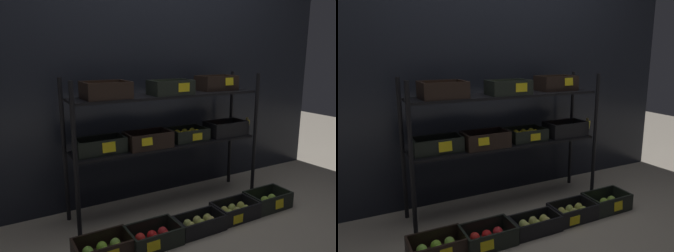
% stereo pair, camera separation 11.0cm
% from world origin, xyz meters
% --- Properties ---
extents(ground_plane, '(10.00, 10.00, 0.00)m').
position_xyz_m(ground_plane, '(0.00, 0.00, 0.00)').
color(ground_plane, gray).
extents(storefront_wall, '(4.02, 0.12, 2.10)m').
position_xyz_m(storefront_wall, '(0.00, 0.37, 1.05)').
color(storefront_wall, black).
rests_on(storefront_wall, ground_plane).
extents(display_rack, '(1.73, 0.37, 1.13)m').
position_xyz_m(display_rack, '(0.01, -0.01, 0.77)').
color(display_rack, black).
rests_on(display_rack, ground_plane).
extents(crate_ground_apple_green, '(0.37, 0.24, 0.13)m').
position_xyz_m(crate_ground_apple_green, '(-0.73, -0.44, 0.05)').
color(crate_ground_apple_green, black).
rests_on(crate_ground_apple_green, ground_plane).
extents(crate_ground_apple_red, '(0.36, 0.25, 0.13)m').
position_xyz_m(crate_ground_apple_red, '(-0.38, -0.47, 0.05)').
color(crate_ground_apple_red, black).
rests_on(crate_ground_apple_red, ground_plane).
extents(crate_ground_pear, '(0.37, 0.20, 0.12)m').
position_xyz_m(crate_ground_pear, '(-0.00, -0.48, 0.05)').
color(crate_ground_pear, black).
rests_on(crate_ground_pear, ground_plane).
extents(crate_ground_right_pear, '(0.36, 0.23, 0.13)m').
position_xyz_m(crate_ground_right_pear, '(0.36, -0.45, 0.05)').
color(crate_ground_right_pear, black).
rests_on(crate_ground_right_pear, ground_plane).
extents(crate_ground_rightmost_apple_green, '(0.37, 0.24, 0.14)m').
position_xyz_m(crate_ground_rightmost_apple_green, '(0.73, -0.44, 0.05)').
color(crate_ground_rightmost_apple_green, black).
rests_on(crate_ground_rightmost_apple_green, ground_plane).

